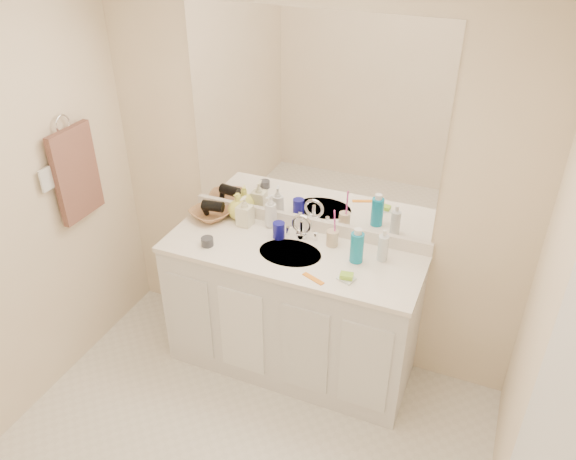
{
  "coord_description": "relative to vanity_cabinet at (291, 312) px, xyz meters",
  "views": [
    {
      "loc": [
        1.02,
        -1.46,
        2.68
      ],
      "look_at": [
        0.0,
        0.97,
        1.05
      ],
      "focal_mm": 35.0,
      "sensor_mm": 36.0,
      "label": 1
    }
  ],
  "objects": [
    {
      "name": "switch_plate",
      "position": [
        -1.27,
        -0.45,
        0.88
      ],
      "size": [
        0.01,
        0.08,
        0.13
      ],
      "primitive_type": "cube",
      "color": "white",
      "rests_on": "wall_left"
    },
    {
      "name": "wall_right",
      "position": [
        1.3,
        -1.02,
        0.77
      ],
      "size": [
        0.02,
        2.6,
        2.4
      ],
      "primitive_type": "cube",
      "color": "#F9E4C3",
      "rests_on": "floor"
    },
    {
      "name": "vanity_cabinet",
      "position": [
        0.0,
        0.0,
        0.0
      ],
      "size": [
        1.5,
        0.55,
        0.85
      ],
      "primitive_type": "cube",
      "color": "silver",
      "rests_on": "floor"
    },
    {
      "name": "mouthwash_bottle",
      "position": [
        0.37,
        0.05,
        0.54
      ],
      "size": [
        0.09,
        0.09,
        0.18
      ],
      "primitive_type": "cylinder",
      "rotation": [
        0.0,
        0.0,
        0.15
      ],
      "color": "#0E84AD",
      "rests_on": "countertop"
    },
    {
      "name": "toothbrush",
      "position": [
        0.21,
        0.15,
        0.6
      ],
      "size": [
        0.01,
        0.04,
        0.18
      ],
      "primitive_type": "cylinder",
      "rotation": [
        0.14,
        0.0,
        -0.1
      ],
      "color": "#EA3DB0",
      "rests_on": "tan_cup"
    },
    {
      "name": "tan_cup",
      "position": [
        0.2,
        0.15,
        0.5
      ],
      "size": [
        0.08,
        0.08,
        0.09
      ],
      "primitive_type": "cylinder",
      "rotation": [
        0.0,
        0.0,
        0.13
      ],
      "color": "beige",
      "rests_on": "countertop"
    },
    {
      "name": "orange_comb",
      "position": [
        0.21,
        -0.2,
        0.46
      ],
      "size": [
        0.14,
        0.08,
        0.01
      ],
      "primitive_type": "cube",
      "rotation": [
        0.0,
        0.0,
        -0.39
      ],
      "color": "orange",
      "rests_on": "countertop"
    },
    {
      "name": "green_soap",
      "position": [
        0.38,
        -0.14,
        0.48
      ],
      "size": [
        0.08,
        0.06,
        0.02
      ],
      "primitive_type": "cube",
      "rotation": [
        0.0,
        0.0,
        0.13
      ],
      "color": "#91D132",
      "rests_on": "soap_dish"
    },
    {
      "name": "mirror",
      "position": [
        0.0,
        0.27,
        1.14
      ],
      "size": [
        1.48,
        0.01,
        1.2
      ],
      "primitive_type": "cube",
      "color": "white",
      "rests_on": "wall_back"
    },
    {
      "name": "hair_dryer",
      "position": [
        -0.59,
        0.15,
        0.54
      ],
      "size": [
        0.14,
        0.08,
        0.07
      ],
      "primitive_type": "cylinder",
      "rotation": [
        0.0,
        1.57,
        0.14
      ],
      "color": "black",
      "rests_on": "wicker_basket"
    },
    {
      "name": "dark_jar",
      "position": [
        -0.47,
        -0.14,
        0.48
      ],
      "size": [
        0.08,
        0.08,
        0.05
      ],
      "primitive_type": "cylinder",
      "rotation": [
        0.0,
        0.0,
        -0.14
      ],
      "color": "#35363C",
      "rests_on": "countertop"
    },
    {
      "name": "blue_mug",
      "position": [
        -0.12,
        0.11,
        0.5
      ],
      "size": [
        0.08,
        0.08,
        0.1
      ],
      "primitive_type": "cylinder",
      "rotation": [
        0.0,
        0.0,
        0.14
      ],
      "color": "navy",
      "rests_on": "countertop"
    },
    {
      "name": "countertop",
      "position": [
        0.0,
        0.0,
        0.44
      ],
      "size": [
        1.52,
        0.57,
        0.03
      ],
      "primitive_type": "cube",
      "color": "white",
      "rests_on": "vanity_cabinet"
    },
    {
      "name": "soap_dish",
      "position": [
        0.38,
        -0.14,
        0.46
      ],
      "size": [
        0.1,
        0.09,
        0.01
      ],
      "primitive_type": "cube",
      "rotation": [
        0.0,
        0.0,
        -0.32
      ],
      "color": "white",
      "rests_on": "countertop"
    },
    {
      "name": "towel_ring",
      "position": [
        -1.27,
        -0.25,
        1.12
      ],
      "size": [
        0.01,
        0.11,
        0.11
      ],
      "primitive_type": "torus",
      "rotation": [
        0.0,
        1.57,
        0.0
      ],
      "color": "silver",
      "rests_on": "wall_left"
    },
    {
      "name": "wicker_basket",
      "position": [
        -0.61,
        0.15,
        0.48
      ],
      "size": [
        0.32,
        0.32,
        0.06
      ],
      "primitive_type": "imported",
      "rotation": [
        0.0,
        0.0,
        -0.38
      ],
      "color": "#93623B",
      "rests_on": "countertop"
    },
    {
      "name": "wall_back",
      "position": [
        0.0,
        0.28,
        0.77
      ],
      "size": [
        2.6,
        0.02,
        2.4
      ],
      "primitive_type": "cube",
      "color": "#F9E4C3",
      "rests_on": "floor"
    },
    {
      "name": "soap_bottle_cream",
      "position": [
        -0.38,
        0.16,
        0.55
      ],
      "size": [
        0.09,
        0.09,
        0.2
      ],
      "primitive_type": "imported",
      "rotation": [
        0.0,
        0.0,
        -0.05
      ],
      "color": "#EDE9C1",
      "rests_on": "countertop"
    },
    {
      "name": "faucet",
      "position": [
        0.0,
        0.16,
        0.51
      ],
      "size": [
        0.02,
        0.02,
        0.11
      ],
      "primitive_type": "cylinder",
      "color": "silver",
      "rests_on": "countertop"
    },
    {
      "name": "soap_bottle_white",
      "position": [
        -0.22,
        0.21,
        0.56
      ],
      "size": [
        0.1,
        0.1,
        0.21
      ],
      "primitive_type": "imported",
      "rotation": [
        0.0,
        0.0,
        -0.31
      ],
      "color": "white",
      "rests_on": "countertop"
    },
    {
      "name": "sink_basin",
      "position": [
        0.0,
        -0.02,
        0.44
      ],
      "size": [
        0.37,
        0.37,
        0.02
      ],
      "primitive_type": "cylinder",
      "color": "silver",
      "rests_on": "countertop"
    },
    {
      "name": "backsplash",
      "position": [
        0.0,
        0.26,
        0.5
      ],
      "size": [
        1.52,
        0.03,
        0.08
      ],
      "primitive_type": "cube",
      "color": "white",
      "rests_on": "countertop"
    },
    {
      "name": "clear_pump_bottle",
      "position": [
        0.5,
        0.12,
        0.53
      ],
      "size": [
        0.07,
        0.07,
        0.15
      ],
      "primitive_type": "cylinder",
      "rotation": [
        0.0,
        0.0,
        -0.18
      ],
      "color": "silver",
      "rests_on": "countertop"
    },
    {
      "name": "soap_bottle_yellow",
      "position": [
        -0.45,
        0.22,
        0.54
      ],
      "size": [
        0.17,
        0.17,
        0.17
      ],
      "primitive_type": "imported",
      "rotation": [
        0.0,
        0.0,
        -0.31
      ],
      "color": "#ECEB5B",
      "rests_on": "countertop"
    },
    {
      "name": "hand_towel",
      "position": [
        -1.25,
        -0.25,
        0.82
      ],
      "size": [
        0.04,
        0.32,
        0.55
      ],
      "primitive_type": "cube",
      "color": "brown",
      "rests_on": "towel_ring"
    }
  ]
}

